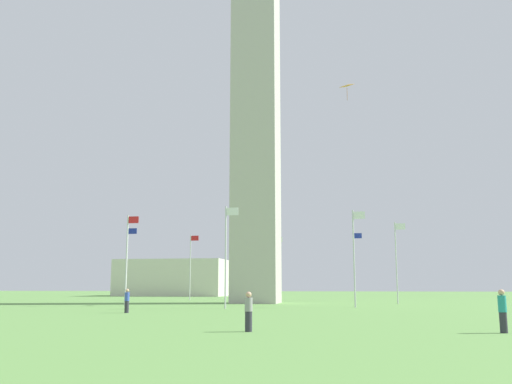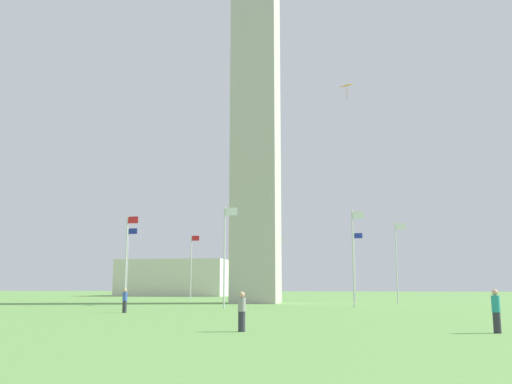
# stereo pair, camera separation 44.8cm
# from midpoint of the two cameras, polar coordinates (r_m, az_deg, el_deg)

# --- Properties ---
(ground_plane) EXTENTS (260.00, 260.00, 0.00)m
(ground_plane) POSITION_cam_midpoint_polar(r_m,az_deg,el_deg) (60.83, 0.22, -11.22)
(ground_plane) COLOR #609347
(obelisk_monument) EXTENTS (4.90, 4.90, 44.58)m
(obelisk_monument) POSITION_cam_midpoint_polar(r_m,az_deg,el_deg) (64.16, 0.20, 9.11)
(obelisk_monument) COLOR #B7B2A8
(obelisk_monument) RESTS_ON ground
(flagpole_n) EXTENTS (1.12, 0.14, 8.37)m
(flagpole_n) POSITION_cam_midpoint_polar(r_m,az_deg,el_deg) (60.09, 14.31, -6.58)
(flagpole_n) COLOR silver
(flagpole_n) RESTS_ON ground
(flagpole_ne) EXTENTS (1.12, 0.14, 8.37)m
(flagpole_ne) POSITION_cam_midpoint_polar(r_m,az_deg,el_deg) (70.34, 10.20, -7.11)
(flagpole_ne) COLOR silver
(flagpole_ne) RESTS_ON ground
(flagpole_e) EXTENTS (1.12, 0.14, 8.37)m
(flagpole_e) POSITION_cam_midpoint_polar(r_m,az_deg,el_deg) (75.37, 2.21, -7.40)
(flagpole_e) COLOR silver
(flagpole_e) RESTS_ON ground
(flagpole_se) EXTENTS (1.12, 0.14, 8.37)m
(flagpole_se) POSITION_cam_midpoint_polar(r_m,az_deg,el_deg) (73.37, -6.40, -7.29)
(flagpole_se) COLOR silver
(flagpole_se) RESTS_ON ground
(flagpole_s) EXTENTS (1.12, 0.14, 8.37)m
(flagpole_s) POSITION_cam_midpoint_polar(r_m,az_deg,el_deg) (65.03, -12.70, -6.84)
(flagpole_s) COLOR silver
(flagpole_s) RESTS_ON ground
(flagpole_sw) EXTENTS (1.12, 0.14, 8.37)m
(flagpole_sw) POSITION_cam_midpoint_polar(r_m,az_deg,el_deg) (53.78, -12.75, -6.33)
(flagpole_sw) COLOR silver
(flagpole_sw) RESTS_ON ground
(flagpole_w) EXTENTS (1.12, 0.14, 8.37)m
(flagpole_w) POSITION_cam_midpoint_polar(r_m,az_deg,el_deg) (46.46, -2.88, -6.09)
(flagpole_w) COLOR silver
(flagpole_w) RESTS_ON ground
(flagpole_nw) EXTENTS (1.12, 0.14, 8.37)m
(flagpole_nw) POSITION_cam_midpoint_polar(r_m,az_deg,el_deg) (49.56, 10.14, -6.17)
(flagpole_nw) COLOR silver
(flagpole_nw) RESTS_ON ground
(person_teal_shirt) EXTENTS (0.32, 0.32, 1.69)m
(person_teal_shirt) POSITION_cam_midpoint_polar(r_m,az_deg,el_deg) (24.47, 23.69, -11.03)
(person_teal_shirt) COLOR #2D2D38
(person_teal_shirt) RESTS_ON ground
(person_blue_shirt) EXTENTS (0.32, 0.32, 1.63)m
(person_blue_shirt) POSITION_cam_midpoint_polar(r_m,az_deg,el_deg) (40.10, -12.86, -10.72)
(person_blue_shirt) COLOR #2D2D38
(person_blue_shirt) RESTS_ON ground
(person_gray_shirt) EXTENTS (0.32, 0.32, 1.59)m
(person_gray_shirt) POSITION_cam_midpoint_polar(r_m,az_deg,el_deg) (23.24, -0.89, -12.06)
(person_gray_shirt) COLOR #2D2D38
(person_gray_shirt) RESTS_ON ground
(kite_orange_diamond) EXTENTS (1.58, 1.57, 1.77)m
(kite_orange_diamond) POSITION_cam_midpoint_polar(r_m,az_deg,el_deg) (60.35, 9.40, 10.57)
(kite_orange_diamond) COLOR orange
(distant_building) EXTENTS (19.35, 12.48, 6.47)m
(distant_building) POSITION_cam_midpoint_polar(r_m,az_deg,el_deg) (105.06, -7.93, -8.64)
(distant_building) COLOR beige
(distant_building) RESTS_ON ground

